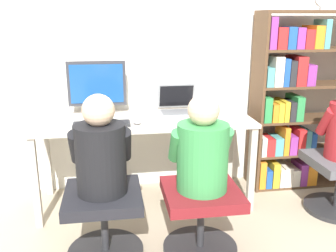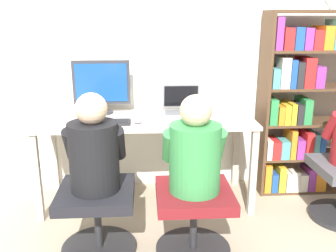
{
  "view_description": "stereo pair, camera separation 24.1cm",
  "coord_description": "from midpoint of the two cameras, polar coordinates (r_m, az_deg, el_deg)",
  "views": [
    {
      "loc": [
        -0.25,
        -2.53,
        1.49
      ],
      "look_at": [
        0.16,
        0.12,
        0.71
      ],
      "focal_mm": 40.0,
      "sensor_mm": 36.0,
      "label": 1
    },
    {
      "loc": [
        -0.01,
        -2.56,
        1.49
      ],
      "look_at": [
        0.16,
        0.12,
        0.71
      ],
      "focal_mm": 40.0,
      "sensor_mm": 36.0,
      "label": 2
    }
  ],
  "objects": [
    {
      "name": "person_at_laptop",
      "position": [
        2.3,
        7.13,
        -3.86
      ],
      "size": [
        0.39,
        0.32,
        0.61
      ],
      "color": "#388C47",
      "rests_on": "office_chair_right"
    },
    {
      "name": "office_chair_right",
      "position": [
        2.48,
        6.79,
        -13.38
      ],
      "size": [
        0.49,
        0.49,
        0.45
      ],
      "color": "#262628",
      "rests_on": "ground_plane"
    },
    {
      "name": "bookshelf",
      "position": [
        3.41,
        21.8,
        2.31
      ],
      "size": [
        0.93,
        0.3,
        1.55
      ],
      "color": "#513823",
      "rests_on": "ground_plane"
    },
    {
      "name": "keyboard",
      "position": [
        2.82,
        -7.55,
        0.53
      ],
      "size": [
        0.42,
        0.14,
        0.03
      ],
      "color": "#232326",
      "rests_on": "desk"
    },
    {
      "name": "ground_plane",
      "position": [
        2.95,
        -0.71,
        -14.09
      ],
      "size": [
        14.0,
        14.0,
        0.0
      ],
      "primitive_type": "plane",
      "color": "tan"
    },
    {
      "name": "person_at_monitor",
      "position": [
        2.32,
        -8.36,
        -3.58
      ],
      "size": [
        0.38,
        0.31,
        0.62
      ],
      "color": "black",
      "rests_on": "office_chair_left"
    },
    {
      "name": "desk",
      "position": [
        2.98,
        -1.06,
        -0.3
      ],
      "size": [
        1.7,
        0.62,
        0.72
      ],
      "color": "beige",
      "rests_on": "ground_plane"
    },
    {
      "name": "office_chair_left",
      "position": [
        2.5,
        -7.94,
        -13.18
      ],
      "size": [
        0.49,
        0.49,
        0.45
      ],
      "color": "#262628",
      "rests_on": "ground_plane"
    },
    {
      "name": "desktop_monitor",
      "position": [
        3.09,
        -7.91,
        6.02
      ],
      "size": [
        0.47,
        0.17,
        0.44
      ],
      "color": "#333338",
      "rests_on": "desk"
    },
    {
      "name": "laptop",
      "position": [
        3.11,
        4.36,
        2.81
      ],
      "size": [
        0.32,
        0.3,
        0.24
      ],
      "color": "gray",
      "rests_on": "desk"
    },
    {
      "name": "wall_back",
      "position": [
        3.24,
        -1.43,
        12.87
      ],
      "size": [
        10.0,
        0.05,
        2.6
      ],
      "color": "white",
      "rests_on": "ground_plane"
    },
    {
      "name": "computer_mouse_by_keyboard",
      "position": [
        2.82,
        -2.2,
        0.73
      ],
      "size": [
        0.06,
        0.09,
        0.03
      ],
      "color": "#99999E",
      "rests_on": "desk"
    }
  ]
}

